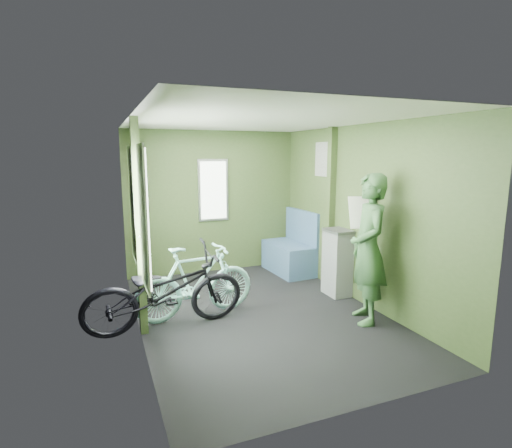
{
  "coord_description": "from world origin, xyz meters",
  "views": [
    {
      "loc": [
        -1.74,
        -4.27,
        1.92
      ],
      "look_at": [
        0.0,
        0.1,
        1.1
      ],
      "focal_mm": 28.0,
      "sensor_mm": 36.0,
      "label": 1
    }
  ],
  "objects_px": {
    "passenger": "(368,249)",
    "bicycle_mint": "(197,317)",
    "waste_box": "(337,262)",
    "bicycle_black": "(167,330)",
    "bench_seat": "(290,254)"
  },
  "relations": [
    {
      "from": "bicycle_mint",
      "to": "passenger",
      "type": "height_order",
      "value": "passenger"
    },
    {
      "from": "passenger",
      "to": "bench_seat",
      "type": "height_order",
      "value": "passenger"
    },
    {
      "from": "waste_box",
      "to": "bicycle_black",
      "type": "bearing_deg",
      "value": -172.82
    },
    {
      "from": "passenger",
      "to": "waste_box",
      "type": "distance_m",
      "value": 0.99
    },
    {
      "from": "passenger",
      "to": "bicycle_mint",
      "type": "bearing_deg",
      "value": -94.61
    },
    {
      "from": "bicycle_black",
      "to": "passenger",
      "type": "distance_m",
      "value": 2.44
    },
    {
      "from": "bench_seat",
      "to": "passenger",
      "type": "bearing_deg",
      "value": -95.09
    },
    {
      "from": "bicycle_mint",
      "to": "waste_box",
      "type": "bearing_deg",
      "value": -96.08
    },
    {
      "from": "bicycle_black",
      "to": "passenger",
      "type": "height_order",
      "value": "passenger"
    },
    {
      "from": "bicycle_mint",
      "to": "bench_seat",
      "type": "distance_m",
      "value": 2.28
    },
    {
      "from": "passenger",
      "to": "waste_box",
      "type": "height_order",
      "value": "passenger"
    },
    {
      "from": "passenger",
      "to": "waste_box",
      "type": "xyz_separation_m",
      "value": [
        0.18,
        0.88,
        -0.4
      ]
    },
    {
      "from": "bicycle_mint",
      "to": "waste_box",
      "type": "distance_m",
      "value": 2.04
    },
    {
      "from": "bicycle_black",
      "to": "bicycle_mint",
      "type": "height_order",
      "value": "bicycle_black"
    },
    {
      "from": "bicycle_mint",
      "to": "waste_box",
      "type": "height_order",
      "value": "waste_box"
    }
  ]
}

